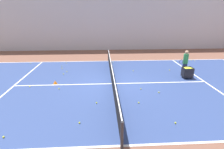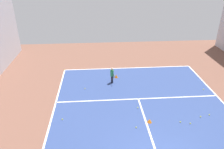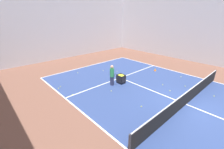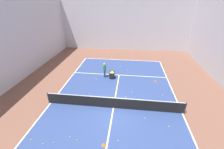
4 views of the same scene
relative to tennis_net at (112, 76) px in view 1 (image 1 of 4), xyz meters
The scene contains 33 objects.
ground_plane 0.52m from the tennis_net, ahead, with size 35.03×35.03×0.00m, color brown.
court_playing_area 0.51m from the tennis_net, ahead, with size 10.53×21.15×0.00m.
line_sideline_left 5.29m from the tennis_net, behind, with size 0.10×21.15×0.00m, color white.
line_sideline_right 5.29m from the tennis_net, ahead, with size 0.10×21.15×0.00m, color white.
line_service_near 5.84m from the tennis_net, 90.00° to the right, with size 10.53×0.10×0.00m, color white.
line_service_far 5.84m from the tennis_net, 90.00° to the left, with size 10.53×0.10×0.00m, color white.
line_centre_service 0.51m from the tennis_net, ahead, with size 0.10×11.63×0.00m, color white.
hall_enclosure_left 10.88m from the tennis_net, behind, with size 0.15×31.33×8.15m.
tennis_net is the anchor object (origin of this frame).
coach_at_net 5.43m from the tennis_net, 106.69° to the left, with size 0.36×0.66×1.67m.
ball_cart 5.06m from the tennis_net, 98.21° to the left, with size 0.52×0.62×0.74m.
training_cone_0 3.48m from the tennis_net, 93.08° to the right, with size 0.25×0.25×0.21m, color orange.
tennis_ball_0 9.02m from the tennis_net, 121.86° to the left, with size 0.07×0.07×0.07m, color yellow.
tennis_ball_2 4.26m from the tennis_net, 20.82° to the right, with size 0.07×0.07×0.07m, color yellow.
tennis_ball_3 6.17m from the tennis_net, 40.99° to the right, with size 0.07×0.07×0.07m, color yellow.
tennis_ball_4 2.92m from the tennis_net, 143.68° to the left, with size 0.07×0.07×0.07m, color yellow.
tennis_ball_5 5.94m from the tennis_net, 142.43° to the right, with size 0.07×0.07×0.07m, color yellow.
tennis_ball_6 5.39m from the tennis_net, 134.73° to the right, with size 0.07×0.07×0.07m, color yellow.
tennis_ball_8 9.00m from the tennis_net, 123.80° to the left, with size 0.07×0.07×0.07m, color yellow.
tennis_ball_9 2.60m from the tennis_net, 20.03° to the right, with size 0.07×0.07×0.07m, color yellow.
tennis_ball_10 5.03m from the tennis_net, 117.43° to the left, with size 0.07×0.07×0.07m, color yellow.
tennis_ball_11 4.77m from the tennis_net, 28.09° to the left, with size 0.07×0.07×0.07m, color yellow.
tennis_ball_13 3.98m from the tennis_net, 127.04° to the right, with size 0.07×0.07×0.07m, color yellow.
tennis_ball_14 8.15m from the tennis_net, 125.64° to the right, with size 0.07×0.07×0.07m, color yellow.
tennis_ball_15 7.51m from the tennis_net, 128.54° to the left, with size 0.07×0.07×0.07m, color yellow.
tennis_ball_18 4.84m from the tennis_net, 87.40° to the right, with size 0.07×0.07×0.07m, color yellow.
tennis_ball_21 1.89m from the tennis_net, 59.35° to the left, with size 0.07×0.07×0.07m, color yellow.
tennis_ball_22 4.89m from the tennis_net, 131.01° to the right, with size 0.07×0.07×0.07m, color yellow.
tennis_ball_24 4.83m from the tennis_net, behind, with size 0.07×0.07×0.07m, color yellow.
tennis_ball_25 3.83m from the tennis_net, 119.64° to the right, with size 0.07×0.07×0.07m, color yellow.
tennis_ball_26 2.88m from the tennis_net, 59.59° to the left, with size 0.07×0.07×0.07m, color yellow.
tennis_ball_27 3.14m from the tennis_net, 78.38° to the right, with size 0.07×0.07×0.07m, color yellow.
tennis_ball_28 2.79m from the tennis_net, 24.40° to the left, with size 0.07×0.07×0.07m, color yellow.
Camera 1 is at (9.80, -0.57, 4.10)m, focal length 28.00 mm.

